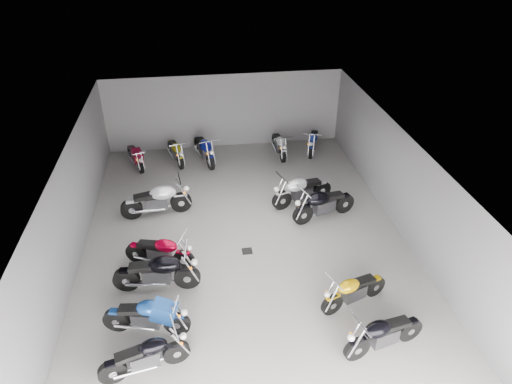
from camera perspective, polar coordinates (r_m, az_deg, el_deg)
ground at (r=14.49m, az=-1.37°, el=-6.17°), size 14.00×14.00×0.00m
wall_back at (r=19.80m, az=-3.96°, el=10.04°), size 10.00×0.10×3.20m
wall_left at (r=14.00m, az=-22.23°, el=-2.36°), size 0.10×14.00×3.20m
wall_right at (r=14.90m, az=18.00°, el=0.69°), size 0.10×14.00×3.20m
ceiling at (r=12.76m, az=-1.55°, el=5.30°), size 10.00×14.00×0.04m
drain_grate at (r=14.10m, az=-1.12°, el=-7.39°), size 0.32×0.32×0.01m
motorcycle_left_a at (r=11.02m, az=-13.65°, el=-19.32°), size 2.03×0.63×0.90m
motorcycle_left_b at (r=11.76m, az=-13.46°, el=-14.88°), size 2.15×0.64×0.96m
motorcycle_left_c at (r=12.79m, az=-12.23°, el=-9.82°), size 2.38×0.52×1.05m
motorcycle_left_d at (r=13.57m, az=-11.88°, el=-7.28°), size 2.03×0.89×0.93m
motorcycle_left_f at (r=15.73m, az=-12.28°, el=-1.03°), size 2.39×0.54×1.05m
motorcycle_right_a at (r=11.50m, az=15.66°, el=-16.71°), size 2.11×0.68×0.94m
motorcycle_right_b at (r=12.39m, az=12.10°, el=-11.94°), size 1.95×0.83×0.89m
motorcycle_right_e at (r=15.38m, az=8.42°, el=-1.48°), size 2.29×0.82×1.03m
motorcycle_right_f at (r=16.04m, az=5.69°, el=0.23°), size 2.26×0.83×1.02m
motorcycle_back_a at (r=19.07m, az=-14.86°, el=4.37°), size 0.80×1.85×0.85m
motorcycle_back_b at (r=19.06m, az=-10.02°, el=5.05°), size 0.69×1.98×0.89m
motorcycle_back_c at (r=18.90m, az=-6.48°, el=5.33°), size 0.75×2.25×1.01m
motorcycle_back_e at (r=19.37m, az=2.90°, el=5.96°), size 0.42×2.02×0.89m
motorcycle_back_f at (r=19.78m, az=7.15°, el=6.33°), size 0.84×1.94×0.89m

